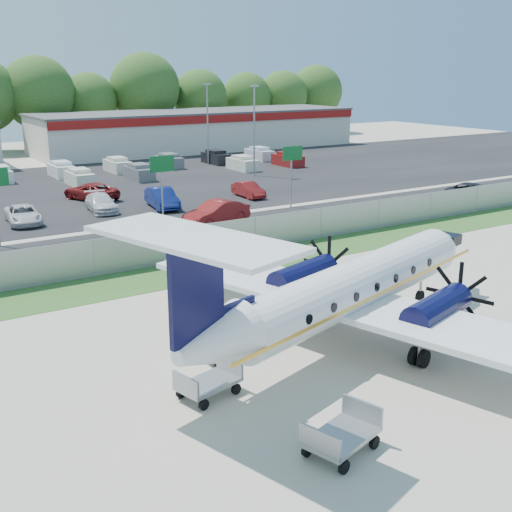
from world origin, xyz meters
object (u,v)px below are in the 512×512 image
aircraft (351,287)px  pushback_tug (230,337)px  baggage_cart_near (208,382)px  baggage_cart_far (342,435)px

aircraft → pushback_tug: (-4.46, 1.73, -1.69)m
baggage_cart_near → aircraft: bearing=7.6°
aircraft → pushback_tug: size_ratio=7.86×
aircraft → baggage_cart_near: aircraft is taller
pushback_tug → baggage_cart_near: pushback_tug is taller
baggage_cart_far → baggage_cart_near: bearing=108.3°
pushback_tug → baggage_cart_near: 3.54m
baggage_cart_near → baggage_cart_far: 5.18m
pushback_tug → baggage_cart_near: bearing=-131.8°
baggage_cart_far → pushback_tug: bearing=84.5°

